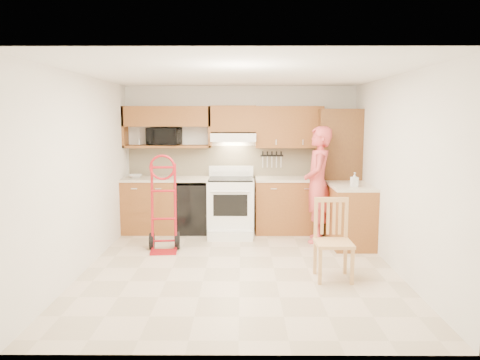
{
  "coord_description": "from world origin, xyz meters",
  "views": [
    {
      "loc": [
        0.03,
        -5.87,
        1.96
      ],
      "look_at": [
        0.0,
        0.5,
        1.1
      ],
      "focal_mm": 34.65,
      "sensor_mm": 36.0,
      "label": 1
    }
  ],
  "objects_px": {
    "person": "(318,185)",
    "dining_chair": "(334,240)",
    "range": "(231,202)",
    "hand_truck": "(163,208)",
    "microwave": "(164,136)"
  },
  "relations": [
    {
      "from": "microwave",
      "to": "range",
      "type": "bearing_deg",
      "value": -8.59
    },
    {
      "from": "hand_truck",
      "to": "microwave",
      "type": "bearing_deg",
      "value": 93.21
    },
    {
      "from": "dining_chair",
      "to": "microwave",
      "type": "bearing_deg",
      "value": 134.54
    },
    {
      "from": "person",
      "to": "dining_chair",
      "type": "xyz_separation_m",
      "value": [
        -0.08,
        -1.76,
        -0.42
      ]
    },
    {
      "from": "dining_chair",
      "to": "person",
      "type": "bearing_deg",
      "value": 87.36
    },
    {
      "from": "range",
      "to": "person",
      "type": "height_order",
      "value": "person"
    },
    {
      "from": "range",
      "to": "hand_truck",
      "type": "relative_size",
      "value": 0.88
    },
    {
      "from": "microwave",
      "to": "person",
      "type": "height_order",
      "value": "person"
    },
    {
      "from": "microwave",
      "to": "person",
      "type": "bearing_deg",
      "value": -8.3
    },
    {
      "from": "microwave",
      "to": "range",
      "type": "relative_size",
      "value": 0.48
    },
    {
      "from": "range",
      "to": "person",
      "type": "xyz_separation_m",
      "value": [
        1.38,
        -0.4,
        0.35
      ]
    },
    {
      "from": "range",
      "to": "dining_chair",
      "type": "xyz_separation_m",
      "value": [
        1.3,
        -2.16,
        -0.07
      ]
    },
    {
      "from": "range",
      "to": "dining_chair",
      "type": "distance_m",
      "value": 2.52
    },
    {
      "from": "range",
      "to": "person",
      "type": "bearing_deg",
      "value": -15.94
    },
    {
      "from": "microwave",
      "to": "hand_truck",
      "type": "relative_size",
      "value": 0.42
    }
  ]
}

